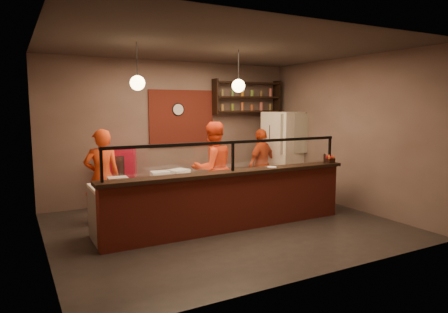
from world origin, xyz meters
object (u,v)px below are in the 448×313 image
cook_left (102,177)px  pizza_dough (212,175)px  wall_clock (178,109)px  condiment_caddy (330,160)px  fridge (284,153)px  cook_mid (213,169)px  pepper_mill (324,158)px  cook_right (262,164)px  red_cooler (122,178)px

cook_left → pizza_dough: cook_left is taller
wall_clock → condiment_caddy: (2.10, -2.80, -1.00)m
condiment_caddy → fridge: bearing=79.0°
fridge → condiment_caddy: fridge is taller
cook_mid → pizza_dough: bearing=57.4°
pepper_mill → cook_mid: bearing=148.8°
fridge → cook_right: bearing=-178.4°
cook_right → cook_left: bearing=-18.6°
wall_clock → red_cooler: 2.05m
red_cooler → pizza_dough: red_cooler is taller
cook_mid → red_cooler: bearing=-47.5°
red_cooler → cook_right: bearing=10.2°
cook_mid → pizza_dough: (-0.27, -0.53, -0.03)m
cook_mid → fridge: 2.60m
cook_mid → pizza_dough: 0.59m
pepper_mill → cook_left: bearing=158.9°
pizza_dough → fridge: bearing=27.8°
pizza_dough → pepper_mill: (2.16, -0.62, 0.25)m
cook_left → pepper_mill: 4.27m
condiment_caddy → pizza_dough: bearing=165.0°
fridge → red_cooler: bearing=159.5°
condiment_caddy → red_cooler: bearing=144.7°
fridge → red_cooler: size_ratio=1.56×
cook_left → pepper_mill: size_ratio=9.42×
fridge → pizza_dough: 3.07m
cook_right → fridge: bearing=172.5°
cook_left → cook_mid: 2.12m
cook_left → cook_mid: size_ratio=0.94×
cook_mid → cook_right: cook_mid is taller
condiment_caddy → pepper_mill: 0.16m
wall_clock → red_cooler: wall_clock is taller
wall_clock → condiment_caddy: 3.64m
cook_left → condiment_caddy: cook_left is taller
cook_mid → cook_right: size_ratio=1.13×
wall_clock → cook_left: bearing=-147.9°
cook_right → fridge: (0.81, 0.23, 0.19)m
cook_right → red_cooler: size_ratio=1.27×
condiment_caddy → cook_left: bearing=159.6°
cook_left → cook_right: cook_left is taller
cook_left → cook_right: size_ratio=1.07×
wall_clock → pizza_dough: wall_clock is taller
pizza_dough → pepper_mill: pepper_mill is taller
pepper_mill → wall_clock: bearing=124.8°
wall_clock → pizza_dough: (-0.21, -2.18, -1.19)m
fridge → cook_mid: bearing=-173.7°
pizza_dough → condiment_caddy: (2.31, -0.62, 0.20)m
cook_mid → condiment_caddy: cook_mid is taller
cook_mid → fridge: size_ratio=0.92×
wall_clock → condiment_caddy: wall_clock is taller
wall_clock → pepper_mill: bearing=-55.2°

